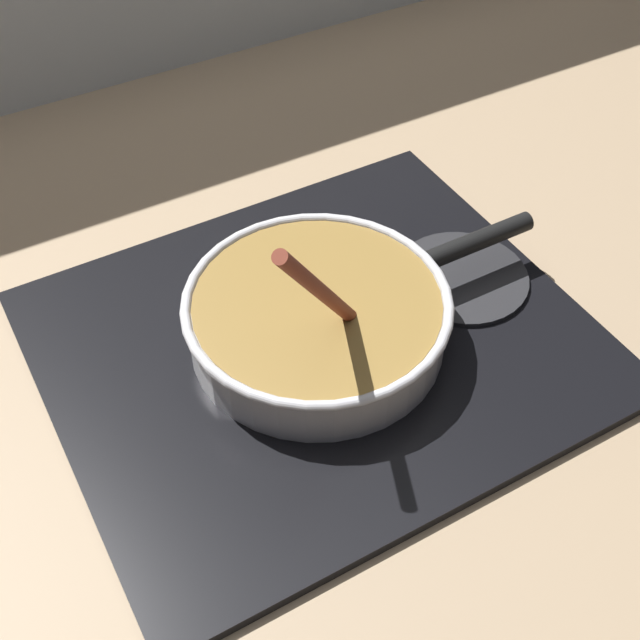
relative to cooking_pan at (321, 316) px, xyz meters
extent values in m
cube|color=#9E8466|center=(0.00, -0.16, -0.07)|extent=(2.40, 1.60, 0.04)
cube|color=black|center=(0.00, 0.00, -0.04)|extent=(0.56, 0.48, 0.01)
torus|color=#592D0C|center=(0.00, 0.00, -0.03)|extent=(0.19, 0.19, 0.01)
cylinder|color=#262628|center=(0.18, 0.00, -0.03)|extent=(0.15, 0.15, 0.01)
cylinder|color=silver|center=(0.00, 0.00, -0.01)|extent=(0.27, 0.27, 0.06)
cylinder|color=olive|center=(0.00, 0.00, 0.00)|extent=(0.26, 0.26, 0.05)
torus|color=silver|center=(0.00, 0.00, 0.02)|extent=(0.28, 0.28, 0.01)
cylinder|color=black|center=(0.20, 0.00, 0.02)|extent=(0.14, 0.02, 0.02)
cylinder|color=#E5CC7A|center=(-0.09, 0.01, 0.01)|extent=(0.04, 0.04, 0.01)
cylinder|color=beige|center=(-0.01, -0.07, 0.01)|extent=(0.03, 0.03, 0.01)
cylinder|color=#EDD88C|center=(-0.04, -0.04, 0.01)|extent=(0.04, 0.04, 0.01)
cylinder|color=beige|center=(0.07, -0.08, 0.01)|extent=(0.03, 0.03, 0.01)
cylinder|color=#EDD88C|center=(0.00, 0.07, 0.01)|extent=(0.04, 0.04, 0.01)
cylinder|color=#E5CC7A|center=(0.09, -0.03, 0.01)|extent=(0.03, 0.03, 0.01)
cylinder|color=maroon|center=(-0.03, -0.06, 0.10)|extent=(0.13, 0.08, 0.20)
cube|color=brown|center=(0.02, -0.03, 0.01)|extent=(0.05, 0.05, 0.01)
camera|label=1|loc=(-0.30, -0.52, 0.63)|focal=46.88mm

